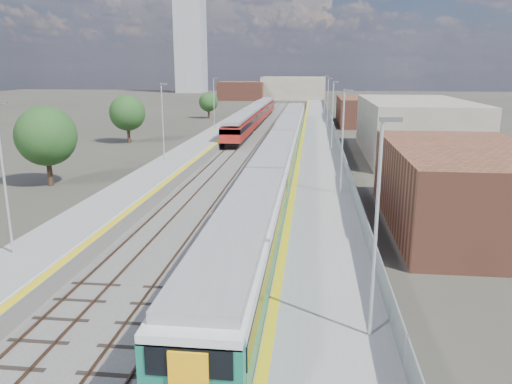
# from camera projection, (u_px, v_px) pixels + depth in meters

# --- Properties ---
(ground) EXTENTS (320.00, 320.00, 0.00)m
(ground) POSITION_uv_depth(u_px,v_px,m) (277.00, 147.00, 64.44)
(ground) COLOR #47443A
(ground) RESTS_ON ground
(ballast_bed) EXTENTS (10.50, 155.00, 0.06)m
(ballast_bed) POSITION_uv_depth(u_px,v_px,m) (262.00, 143.00, 67.08)
(ballast_bed) COLOR #565451
(ballast_bed) RESTS_ON ground
(tracks) EXTENTS (8.96, 160.00, 0.17)m
(tracks) POSITION_uv_depth(u_px,v_px,m) (268.00, 141.00, 68.62)
(tracks) COLOR #4C3323
(tracks) RESTS_ON ground
(platform_right) EXTENTS (4.70, 155.00, 8.52)m
(platform_right) POSITION_uv_depth(u_px,v_px,m) (318.00, 141.00, 66.13)
(platform_right) COLOR slate
(platform_right) RESTS_ON ground
(platform_left) EXTENTS (4.30, 155.00, 8.52)m
(platform_left) POSITION_uv_depth(u_px,v_px,m) (212.00, 139.00, 67.70)
(platform_left) COLOR slate
(platform_left) RESTS_ON ground
(buildings) EXTENTS (72.00, 185.50, 40.00)m
(buildings) POSITION_uv_depth(u_px,v_px,m) (238.00, 65.00, 149.21)
(buildings) COLOR brown
(buildings) RESTS_ON ground
(green_train) EXTENTS (2.86, 79.56, 3.15)m
(green_train) POSITION_uv_depth(u_px,v_px,m) (283.00, 145.00, 51.05)
(green_train) COLOR black
(green_train) RESTS_ON ground
(red_train) EXTENTS (2.65, 53.89, 3.35)m
(red_train) POSITION_uv_depth(u_px,v_px,m) (255.00, 115.00, 86.35)
(red_train) COLOR black
(red_train) RESTS_ON ground
(tree_a) EXTENTS (5.08, 5.08, 6.89)m
(tree_a) POSITION_uv_depth(u_px,v_px,m) (46.00, 136.00, 42.17)
(tree_a) COLOR #382619
(tree_a) RESTS_ON ground
(tree_b) EXTENTS (4.76, 4.76, 6.45)m
(tree_b) POSITION_uv_depth(u_px,v_px,m) (127.00, 113.00, 66.68)
(tree_b) COLOR #382619
(tree_b) RESTS_ON ground
(tree_c) EXTENTS (3.81, 3.81, 5.16)m
(tree_c) POSITION_uv_depth(u_px,v_px,m) (209.00, 102.00, 99.36)
(tree_c) COLOR #382619
(tree_c) RESTS_ON ground
(tree_d) EXTENTS (4.02, 4.02, 5.44)m
(tree_d) POSITION_uv_depth(u_px,v_px,m) (422.00, 111.00, 76.75)
(tree_d) COLOR #382619
(tree_d) RESTS_ON ground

